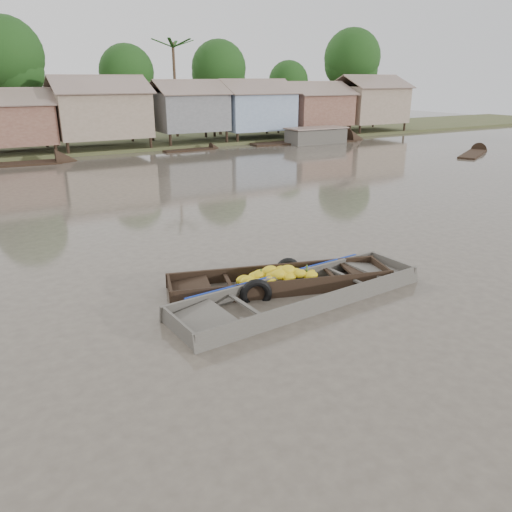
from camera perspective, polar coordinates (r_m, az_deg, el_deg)
ground at (r=12.56m, az=3.82°, el=-4.64°), size 120.00×120.00×0.00m
riverbank at (r=42.49m, az=-17.47°, el=16.01°), size 120.00×12.47×10.22m
banana_boat at (r=13.01m, az=2.42°, el=-2.90°), size 5.99×2.93×0.84m
viewer_boat at (r=12.39m, az=5.05°, el=-4.81°), size 6.83×2.28×0.54m
distant_boats at (r=39.27m, az=-0.62°, el=12.43°), size 48.32×15.07×1.38m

